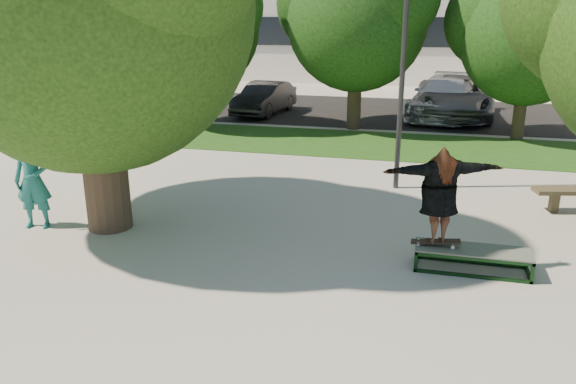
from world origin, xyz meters
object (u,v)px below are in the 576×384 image
(bystander, at_px, (33,180))
(car_grey, at_px, (453,97))
(grind_box, at_px, (472,259))
(car_silver_a, at_px, (188,87))
(car_silver_b, at_px, (446,97))
(lamppost, at_px, (404,52))
(car_dark, at_px, (264,98))

(bystander, height_order, car_grey, bystander)
(grind_box, xyz_separation_m, car_silver_a, (-11.50, 14.89, 0.61))
(car_silver_a, distance_m, car_grey, 11.51)
(bystander, xyz_separation_m, car_silver_b, (7.78, 14.52, -0.13))
(grind_box, bearing_deg, car_silver_a, 127.69)
(lamppost, height_order, car_silver_a, lamppost)
(grind_box, height_order, car_silver_a, car_silver_a)
(car_dark, bearing_deg, car_silver_a, 167.26)
(lamppost, xyz_separation_m, car_silver_a, (-10.00, 10.59, -2.35))
(lamppost, xyz_separation_m, car_dark, (-6.00, 9.18, -2.50))
(lamppost, distance_m, bystander, 8.17)
(bystander, xyz_separation_m, car_grey, (8.06, 14.55, -0.13))
(car_grey, height_order, car_silver_b, car_grey)
(lamppost, relative_size, car_grey, 1.04)
(grind_box, distance_m, car_silver_b, 14.49)
(car_silver_b, bearing_deg, car_silver_a, -171.38)
(car_dark, bearing_deg, grind_box, -54.10)
(lamppost, distance_m, car_silver_a, 14.76)
(car_dark, height_order, car_grey, car_grey)
(car_grey, bearing_deg, car_dark, -173.68)
(lamppost, relative_size, car_silver_b, 1.09)
(car_silver_a, bearing_deg, car_dark, -29.77)
(grind_box, bearing_deg, lamppost, 109.27)
(lamppost, relative_size, car_dark, 1.54)
(lamppost, bearing_deg, grind_box, -70.73)
(grind_box, distance_m, car_silver_a, 18.82)
(car_silver_b, bearing_deg, grind_box, -78.15)
(car_grey, relative_size, car_silver_b, 1.05)
(bystander, height_order, car_dark, bystander)
(car_dark, bearing_deg, bystander, -85.60)
(grind_box, bearing_deg, car_dark, 119.11)
(bystander, relative_size, car_silver_b, 0.34)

